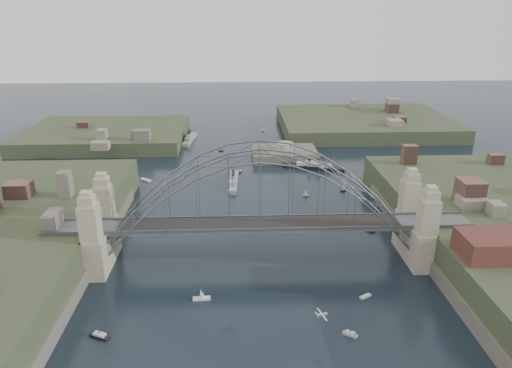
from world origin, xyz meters
The scene contains 22 objects.
ground centered at (0.00, 0.00, 0.00)m, with size 500.00×500.00×0.00m, color black.
bridge centered at (0.00, 0.00, 12.32)m, with size 84.00×13.80×24.60m.
headland_nw centered at (-55.00, 95.00, 0.50)m, with size 60.00×45.00×9.00m, color #353F25.
headland_ne centered at (50.00, 110.00, 0.75)m, with size 70.00×55.00×9.50m, color #353F25.
fort_island centered at (12.00, 70.00, -0.34)m, with size 22.00×16.00×9.40m.
naval_cruiser_near centered at (-5.50, 45.15, 0.82)m, with size 3.10×17.70×5.29m.
naval_cruiser_far centered at (-22.57, 93.05, 0.91)m, with size 4.47×17.49×5.85m.
ocean_liner centered at (20.21, 57.57, 0.76)m, with size 19.74×9.15×4.90m.
aeroplane centered at (8.07, -24.68, 4.58)m, with size 1.88×3.33×0.49m.
small_boat_a centered at (-14.62, 19.60, 0.15)m, with size 2.56×2.16×0.45m.
small_boat_b centered at (14.41, 34.43, 1.02)m, with size 1.62×1.03×2.38m.
small_boat_c centered at (-10.98, -13.20, 0.74)m, with size 3.15×1.19×2.38m.
small_boat_d centered at (25.72, 38.06, 0.86)m, with size 2.25×2.29×2.38m.
small_boat_e centered at (-31.85, 49.06, 0.15)m, with size 3.70×3.43×0.45m.
small_boat_f centered at (-3.36, 55.51, 0.29)m, with size 0.77×1.85×1.43m.
small_boat_g centered at (13.06, -24.04, 0.28)m, with size 2.45×2.00×1.43m.
small_boat_h centered at (-10.07, 78.90, 0.15)m, with size 1.82×1.17×0.45m.
small_boat_i centered at (26.24, 12.11, 0.92)m, with size 2.20×1.67×2.38m.
small_boat_j centered at (-26.29, -22.73, 0.28)m, with size 3.43×2.34×1.43m.
small_boat_k centered at (6.84, 108.00, 0.29)m, with size 2.15×0.71×1.43m.
small_boat_l centered at (-40.44, 24.28, 0.76)m, with size 3.07×1.49×2.38m.
small_boat_m centered at (18.21, -13.80, 0.15)m, with size 2.30×1.74×0.45m.
Camera 1 is at (-4.38, -83.91, 48.25)m, focal length 32.82 mm.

